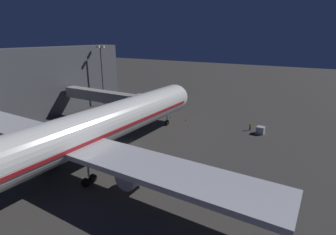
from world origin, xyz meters
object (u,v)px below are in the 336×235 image
(jet_bridge, at_px, (110,97))
(traffic_cone_nose_port, at_px, (187,119))
(ground_crew_marshaller_fwd, at_px, (250,126))
(apron_floodlight_mast, at_px, (102,71))
(traffic_cone_nose_starboard, at_px, (171,117))
(baggage_container_near_belt, at_px, (260,130))
(airliner_at_gate, at_px, (69,138))

(jet_bridge, relative_size, traffic_cone_nose_port, 45.29)
(ground_crew_marshaller_fwd, relative_size, traffic_cone_nose_port, 3.13)
(jet_bridge, bearing_deg, apron_floodlight_mast, -40.06)
(traffic_cone_nose_starboard, bearing_deg, ground_crew_marshaller_fwd, -177.23)
(jet_bridge, relative_size, ground_crew_marshaller_fwd, 14.46)
(jet_bridge, distance_m, baggage_container_near_belt, 34.71)
(traffic_cone_nose_starboard, bearing_deg, baggage_container_near_belt, -179.94)
(baggage_container_near_belt, bearing_deg, traffic_cone_nose_port, 0.07)
(apron_floodlight_mast, relative_size, baggage_container_near_belt, 10.87)
(apron_floodlight_mast, distance_m, traffic_cone_nose_port, 29.36)
(airliner_at_gate, bearing_deg, traffic_cone_nose_starboard, -86.09)
(jet_bridge, height_order, apron_floodlight_mast, apron_floodlight_mast)
(traffic_cone_nose_starboard, bearing_deg, jet_bridge, 41.84)
(jet_bridge, height_order, traffic_cone_nose_port, jet_bridge)
(airliner_at_gate, distance_m, ground_crew_marshaller_fwd, 37.65)
(ground_crew_marshaller_fwd, xyz_separation_m, traffic_cone_nose_port, (15.06, 0.94, -0.67))
(ground_crew_marshaller_fwd, height_order, traffic_cone_nose_starboard, ground_crew_marshaller_fwd)
(apron_floodlight_mast, distance_m, traffic_cone_nose_starboard, 25.25)
(traffic_cone_nose_starboard, bearing_deg, traffic_cone_nose_port, 180.00)
(traffic_cone_nose_port, xyz_separation_m, traffic_cone_nose_starboard, (4.40, 0.00, 0.00))
(apron_floodlight_mast, xyz_separation_m, baggage_container_near_belt, (-45.19, 0.47, -9.23))
(airliner_at_gate, bearing_deg, traffic_cone_nose_port, -93.91)
(airliner_at_gate, bearing_deg, jet_bridge, -59.41)
(apron_floodlight_mast, distance_m, ground_crew_marshaller_fwd, 43.71)
(jet_bridge, relative_size, traffic_cone_nose_starboard, 45.29)
(jet_bridge, height_order, baggage_container_near_belt, jet_bridge)
(airliner_at_gate, xyz_separation_m, ground_crew_marshaller_fwd, (-17.26, -33.11, -4.81))
(apron_floodlight_mast, bearing_deg, ground_crew_marshaller_fwd, -179.40)
(airliner_at_gate, distance_m, traffic_cone_nose_starboard, 32.71)
(ground_crew_marshaller_fwd, bearing_deg, airliner_at_gate, 62.46)
(apron_floodlight_mast, bearing_deg, traffic_cone_nose_starboard, 178.78)
(apron_floodlight_mast, distance_m, baggage_container_near_belt, 46.12)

